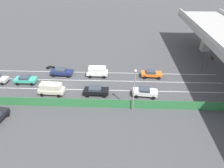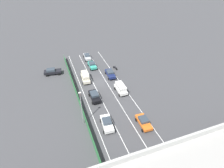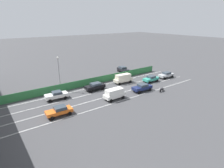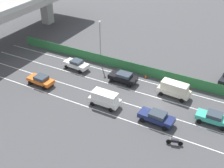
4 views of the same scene
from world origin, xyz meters
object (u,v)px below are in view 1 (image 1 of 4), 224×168
at_px(motorcycle, 50,67).
at_px(street_lamp, 134,87).
at_px(traffic_light, 207,60).
at_px(traffic_cone, 79,102).
at_px(car_sedan_black, 96,90).
at_px(car_van_white, 97,71).
at_px(car_sedan_white, 145,92).
at_px(car_taxi_orange, 151,73).
at_px(car_taxi_teal, 26,79).
at_px(car_van_cream, 51,88).
at_px(car_sedan_navy, 62,72).

xyz_separation_m(motorcycle, street_lamp, (13.48, 17.87, 4.13)).
xyz_separation_m(traffic_light, traffic_cone, (11.19, -24.98, -3.17)).
bearing_deg(motorcycle, car_sedan_black, 50.50).
height_order(car_sedan_black, car_van_white, car_van_white).
height_order(car_sedan_white, traffic_cone, car_sedan_white).
distance_m(car_taxi_orange, car_van_white, 11.35).
xyz_separation_m(car_taxi_teal, street_lamp, (7.44, 20.97, 3.70)).
distance_m(car_taxi_orange, traffic_cone, 16.58).
height_order(car_taxi_teal, car_van_cream, car_van_cream).
height_order(car_van_white, motorcycle, car_van_white).
distance_m(car_sedan_black, street_lamp, 8.50).
relative_size(car_taxi_teal, car_sedan_white, 0.93).
bearing_deg(traffic_cone, car_sedan_white, 103.57).
distance_m(car_van_cream, car_sedan_navy, 6.81).
relative_size(car_sedan_white, car_sedan_navy, 0.97).
bearing_deg(traffic_light, street_lamp, -51.84).
relative_size(car_sedan_white, motorcycle, 2.38).
bearing_deg(car_van_white, car_sedan_white, 54.38).
bearing_deg(car_sedan_white, motorcycle, -114.97).
relative_size(car_sedan_black, motorcycle, 2.36).
height_order(car_sedan_black, car_sedan_navy, car_sedan_black).
xyz_separation_m(car_sedan_navy, motorcycle, (-2.72, -3.31, -0.44)).
relative_size(car_van_cream, traffic_light, 0.98).
bearing_deg(traffic_light, car_van_cream, -74.45).
distance_m(car_sedan_black, traffic_light, 23.97).
bearing_deg(car_taxi_teal, traffic_light, 97.75).
bearing_deg(car_sedan_white, car_van_cream, -89.71).
bearing_deg(car_van_cream, car_sedan_white, 90.29).
relative_size(car_sedan_black, traffic_cone, 6.79).
relative_size(car_sedan_navy, motorcycle, 2.46).
distance_m(car_sedan_white, car_sedan_navy, 18.24).
bearing_deg(car_sedan_navy, car_sedan_black, 50.47).
height_order(car_van_cream, street_lamp, street_lamp).
xyz_separation_m(motorcycle, traffic_cone, (12.22, 8.73, -0.15)).
relative_size(car_sedan_white, car_van_white, 1.04).
height_order(car_taxi_orange, car_van_white, car_van_white).
distance_m(car_taxi_orange, car_van_cream, 20.27).
relative_size(car_van_cream, car_van_white, 1.09).
distance_m(car_sedan_black, traffic_cone, 3.94).
relative_size(car_sedan_black, car_van_white, 1.03).
relative_size(car_van_white, traffic_cone, 6.57).
height_order(motorcycle, street_lamp, street_lamp).
height_order(car_sedan_black, traffic_light, traffic_light).
height_order(car_taxi_orange, street_lamp, street_lamp).
relative_size(car_taxi_orange, car_taxi_teal, 1.03).
relative_size(car_sedan_black, car_van_cream, 0.94).
height_order(car_taxi_orange, traffic_cone, car_taxi_orange).
distance_m(car_van_cream, street_lamp, 15.55).
height_order(car_sedan_navy, traffic_cone, car_sedan_navy).
xyz_separation_m(car_sedan_navy, street_lamp, (10.76, 14.56, 3.69)).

